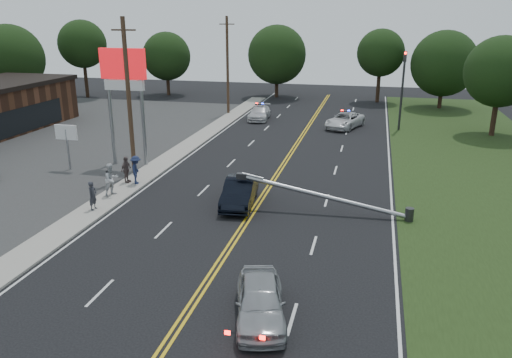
% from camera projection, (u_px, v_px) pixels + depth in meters
% --- Properties ---
extents(ground, '(120.00, 120.00, 0.00)m').
position_uv_depth(ground, '(209.00, 279.00, 19.99)').
color(ground, black).
rests_on(ground, ground).
extents(sidewalk, '(1.80, 70.00, 0.12)m').
position_uv_depth(sidewalk, '(132.00, 184.00, 31.06)').
color(sidewalk, gray).
rests_on(sidewalk, ground).
extents(centerline_yellow, '(0.36, 80.00, 0.00)m').
position_uv_depth(centerline_yellow, '(263.00, 195.00, 29.23)').
color(centerline_yellow, gold).
rests_on(centerline_yellow, ground).
extents(pylon_sign, '(3.20, 0.35, 8.00)m').
position_uv_depth(pylon_sign, '(124.00, 79.00, 33.36)').
color(pylon_sign, gray).
rests_on(pylon_sign, ground).
extents(small_sign, '(1.60, 0.14, 3.10)m').
position_uv_depth(small_sign, '(67.00, 136.00, 33.43)').
color(small_sign, gray).
rests_on(small_sign, ground).
extents(traffic_signal, '(0.28, 0.41, 7.05)m').
position_uv_depth(traffic_signal, '(403.00, 84.00, 44.57)').
color(traffic_signal, '#2D2D30').
rests_on(traffic_signal, ground).
extents(fallen_streetlight, '(9.36, 0.44, 1.91)m').
position_uv_depth(fallen_streetlight, '(333.00, 198.00, 26.18)').
color(fallen_streetlight, '#2D2D30').
rests_on(fallen_streetlight, ground).
extents(utility_pole_mid, '(1.60, 0.28, 10.00)m').
position_uv_depth(utility_pole_mid, '(129.00, 98.00, 31.52)').
color(utility_pole_mid, '#382619').
rests_on(utility_pole_mid, ground).
extents(utility_pole_far, '(1.60, 0.28, 10.00)m').
position_uv_depth(utility_pole_far, '(228.00, 65.00, 51.85)').
color(utility_pole_far, '#382619').
rests_on(utility_pole_far, ground).
extents(tree_3, '(7.53, 7.53, 9.19)m').
position_uv_depth(tree_3, '(10.00, 58.00, 56.25)').
color(tree_3, black).
rests_on(tree_3, ground).
extents(tree_4, '(5.91, 5.91, 9.59)m').
position_uv_depth(tree_4, '(82.00, 44.00, 62.23)').
color(tree_4, black).
rests_on(tree_4, ground).
extents(tree_5, '(6.17, 6.17, 8.10)m').
position_uv_depth(tree_5, '(167.00, 56.00, 64.56)').
color(tree_5, black).
rests_on(tree_5, ground).
extents(tree_6, '(7.31, 7.31, 9.00)m').
position_uv_depth(tree_6, '(277.00, 55.00, 62.68)').
color(tree_6, black).
rests_on(tree_6, ground).
extents(tree_7, '(5.55, 5.55, 8.62)m').
position_uv_depth(tree_7, '(381.00, 53.00, 58.86)').
color(tree_7, black).
rests_on(tree_7, ground).
extents(tree_8, '(7.23, 7.23, 8.59)m').
position_uv_depth(tree_8, '(444.00, 64.00, 55.20)').
color(tree_8, black).
rests_on(tree_8, ground).
extents(tree_9, '(6.00, 6.00, 8.52)m').
position_uv_depth(tree_9, '(501.00, 72.00, 42.13)').
color(tree_9, black).
rests_on(tree_9, ground).
extents(crashed_sedan, '(2.06, 4.68, 1.49)m').
position_uv_depth(crashed_sedan, '(240.00, 192.00, 27.60)').
color(crashed_sedan, black).
rests_on(crashed_sedan, ground).
extents(waiting_sedan, '(2.66, 4.44, 1.41)m').
position_uv_depth(waiting_sedan, '(260.00, 301.00, 17.13)').
color(waiting_sedan, '#A0A3A8').
rests_on(waiting_sedan, ground).
extents(emergency_a, '(3.88, 5.53, 1.40)m').
position_uv_depth(emergency_a, '(345.00, 120.00, 46.58)').
color(emergency_a, silver).
rests_on(emergency_a, ground).
extents(emergency_b, '(2.23, 4.77, 1.35)m').
position_uv_depth(emergency_b, '(260.00, 113.00, 50.33)').
color(emergency_b, silver).
rests_on(emergency_b, ground).
extents(bystander_a, '(0.42, 0.60, 1.57)m').
position_uv_depth(bystander_a, '(93.00, 196.00, 26.57)').
color(bystander_a, '#2A2B32').
rests_on(bystander_a, sidewalk).
extents(bystander_b, '(1.01, 1.12, 1.90)m').
position_uv_depth(bystander_b, '(111.00, 179.00, 28.66)').
color(bystander_b, '#BABBBF').
rests_on(bystander_b, sidewalk).
extents(bystander_c, '(1.02, 1.30, 1.77)m').
position_uv_depth(bystander_c, '(136.00, 170.00, 30.64)').
color(bystander_c, '#1B2444').
rests_on(bystander_c, sidewalk).
extents(bystander_d, '(0.50, 1.01, 1.67)m').
position_uv_depth(bystander_d, '(126.00, 170.00, 30.89)').
color(bystander_d, '#5C4C4A').
rests_on(bystander_d, sidewalk).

